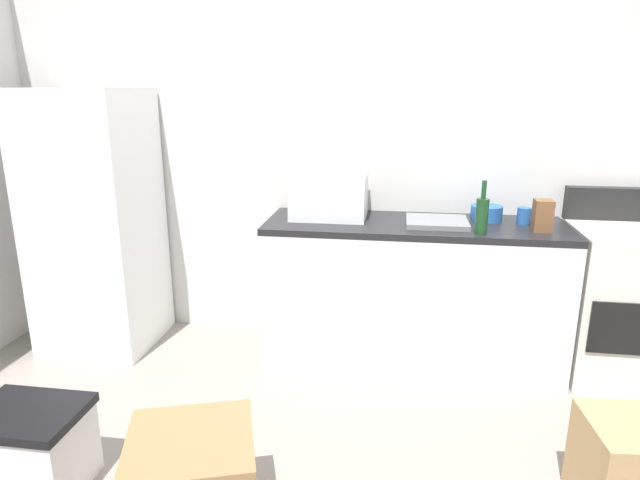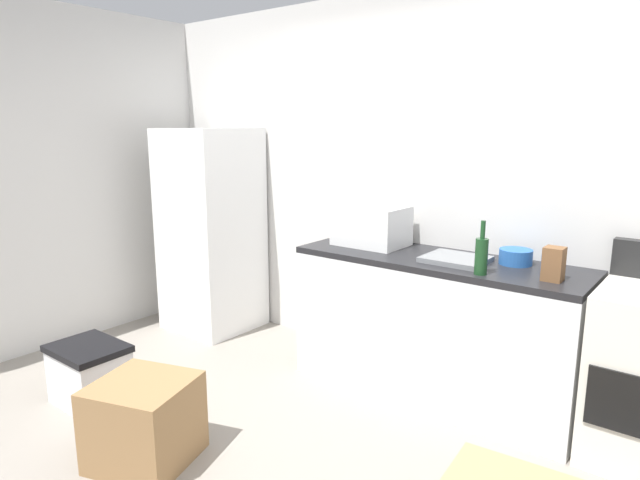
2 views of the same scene
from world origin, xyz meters
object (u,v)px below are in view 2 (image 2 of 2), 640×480
Objects in this scene: storage_bin at (90,374)px; refrigerator at (211,230)px; coffee_mug at (549,264)px; cardboard_box_large at (144,422)px; mixing_bowl at (516,257)px; knife_block at (554,264)px; microwave at (371,226)px; wine_bottle at (481,255)px.

refrigerator is at bearing 107.25° from storage_bin.
coffee_mug is 2.33m from cardboard_box_large.
coffee_mug is 0.22m from mixing_bowl.
refrigerator is 2.76m from knife_block.
microwave is 0.97m from mixing_bowl.
storage_bin is at bearing -148.08° from wine_bottle.
knife_block is (0.35, 0.11, -0.02)m from wine_bottle.
storage_bin is (0.43, -1.39, -0.65)m from refrigerator.
mixing_bowl is 0.41× the size of cardboard_box_large.
cardboard_box_large is (-1.54, -1.49, -0.77)m from knife_block.
microwave is 1.00× the size of storage_bin.
refrigerator is at bearing -177.66° from coffee_mug.
cardboard_box_large is (-1.19, -1.38, -0.79)m from wine_bottle.
refrigerator is 2.69m from coffee_mug.
refrigerator is 3.61× the size of cardboard_box_large.
refrigerator reaches higher than wine_bottle.
storage_bin is at bearing -142.52° from mixing_bowl.
refrigerator is 3.66× the size of storage_bin.
wine_bottle is 0.64× the size of cardboard_box_large.
cardboard_box_large is (1.22, -1.54, -0.63)m from refrigerator.
cardboard_box_large is at bearing -10.69° from storage_bin.
knife_block is at bearing 44.16° from cardboard_box_large.
mixing_bowl is (-0.21, 0.07, -0.00)m from coffee_mug.
microwave is (1.52, 0.11, 0.19)m from refrigerator.
storage_bin is (-1.09, -1.50, -0.84)m from microwave.
coffee_mug is at bearing -0.17° from microwave.
knife_block is 2.28m from cardboard_box_large.
refrigerator is 1.60m from storage_bin.
storage_bin is at bearing -149.96° from knife_block.
microwave is 0.98× the size of cardboard_box_large.
wine_bottle reaches higher than coffee_mug.
refrigerator is 2.06m from cardboard_box_large.
coffee_mug is 2.81m from storage_bin.
cardboard_box_large is (-0.30, -1.65, -0.82)m from microwave.
coffee_mug reaches higher than mixing_bowl.
coffee_mug is at bearing 48.29° from cardboard_box_large.
knife_block is at bearing -1.00° from refrigerator.
wine_bottle is 0.65× the size of storage_bin.
knife_block reaches higher than coffee_mug.
mixing_bowl reaches higher than cardboard_box_large.
knife_block reaches higher than cardboard_box_large.
knife_block is at bearing -40.26° from mixing_bowl.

